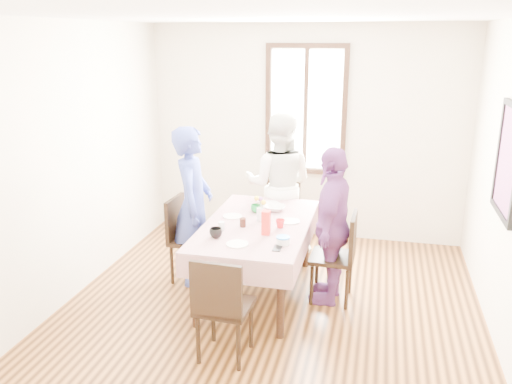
{
  "coord_description": "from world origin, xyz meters",
  "views": [
    {
      "loc": [
        0.93,
        -4.33,
        2.55
      ],
      "look_at": [
        -0.2,
        0.4,
        1.1
      ],
      "focal_mm": 36.94,
      "sensor_mm": 36.0,
      "label": 1
    }
  ],
  "objects_px": {
    "chair_left": "(192,240)",
    "chair_right": "(332,257)",
    "chair_far": "(279,216)",
    "person_left": "(193,206)",
    "person_right": "(332,226)",
    "chair_near": "(225,306)",
    "dining_table": "(257,259)",
    "person_far": "(279,185)"
  },
  "relations": [
    {
      "from": "chair_near",
      "to": "person_left",
      "type": "height_order",
      "value": "person_left"
    },
    {
      "from": "dining_table",
      "to": "person_left",
      "type": "relative_size",
      "value": 0.98
    },
    {
      "from": "chair_far",
      "to": "person_left",
      "type": "distance_m",
      "value": 1.28
    },
    {
      "from": "person_left",
      "to": "chair_near",
      "type": "bearing_deg",
      "value": -159.96
    },
    {
      "from": "dining_table",
      "to": "person_left",
      "type": "distance_m",
      "value": 0.88
    },
    {
      "from": "dining_table",
      "to": "person_left",
      "type": "xyz_separation_m",
      "value": [
        -0.73,
        0.15,
        0.46
      ]
    },
    {
      "from": "person_left",
      "to": "dining_table",
      "type": "bearing_deg",
      "value": -111.46
    },
    {
      "from": "dining_table",
      "to": "chair_far",
      "type": "xyz_separation_m",
      "value": [
        0.0,
        1.13,
        0.08
      ]
    },
    {
      "from": "chair_near",
      "to": "chair_far",
      "type": "bearing_deg",
      "value": 92.84
    },
    {
      "from": "chair_near",
      "to": "person_left",
      "type": "bearing_deg",
      "value": 122.39
    },
    {
      "from": "dining_table",
      "to": "chair_right",
      "type": "relative_size",
      "value": 1.81
    },
    {
      "from": "dining_table",
      "to": "person_right",
      "type": "height_order",
      "value": "person_right"
    },
    {
      "from": "chair_far",
      "to": "person_far",
      "type": "relative_size",
      "value": 0.53
    },
    {
      "from": "dining_table",
      "to": "chair_left",
      "type": "height_order",
      "value": "chair_left"
    },
    {
      "from": "person_right",
      "to": "dining_table",
      "type": "bearing_deg",
      "value": -81.12
    },
    {
      "from": "chair_right",
      "to": "chair_far",
      "type": "bearing_deg",
      "value": 36.24
    },
    {
      "from": "dining_table",
      "to": "chair_near",
      "type": "bearing_deg",
      "value": -90.0
    },
    {
      "from": "chair_near",
      "to": "chair_left",
      "type": "bearing_deg",
      "value": 123.06
    },
    {
      "from": "dining_table",
      "to": "chair_left",
      "type": "bearing_deg",
      "value": 168.36
    },
    {
      "from": "chair_left",
      "to": "chair_far",
      "type": "height_order",
      "value": "same"
    },
    {
      "from": "chair_far",
      "to": "person_left",
      "type": "height_order",
      "value": "person_left"
    },
    {
      "from": "dining_table",
      "to": "chair_far",
      "type": "distance_m",
      "value": 1.13
    },
    {
      "from": "person_left",
      "to": "person_right",
      "type": "height_order",
      "value": "person_left"
    },
    {
      "from": "person_left",
      "to": "person_far",
      "type": "xyz_separation_m",
      "value": [
        0.73,
        0.96,
        0.02
      ]
    },
    {
      "from": "chair_left",
      "to": "person_left",
      "type": "distance_m",
      "value": 0.38
    },
    {
      "from": "person_left",
      "to": "person_right",
      "type": "relative_size",
      "value": 1.07
    },
    {
      "from": "person_right",
      "to": "person_left",
      "type": "bearing_deg",
      "value": -89.19
    },
    {
      "from": "dining_table",
      "to": "chair_left",
      "type": "xyz_separation_m",
      "value": [
        -0.75,
        0.15,
        0.08
      ]
    },
    {
      "from": "person_left",
      "to": "person_right",
      "type": "bearing_deg",
      "value": -103.54
    },
    {
      "from": "chair_left",
      "to": "person_left",
      "type": "relative_size",
      "value": 0.54
    },
    {
      "from": "person_far",
      "to": "dining_table",
      "type": "bearing_deg",
      "value": 87.62
    },
    {
      "from": "chair_left",
      "to": "person_far",
      "type": "bearing_deg",
      "value": 145.34
    },
    {
      "from": "chair_right",
      "to": "chair_far",
      "type": "xyz_separation_m",
      "value": [
        -0.75,
        1.08,
        0.0
      ]
    },
    {
      "from": "chair_right",
      "to": "chair_near",
      "type": "distance_m",
      "value": 1.4
    },
    {
      "from": "chair_left",
      "to": "person_right",
      "type": "bearing_deg",
      "value": 89.42
    },
    {
      "from": "person_left",
      "to": "chair_far",
      "type": "bearing_deg",
      "value": -46.23
    },
    {
      "from": "chair_left",
      "to": "person_far",
      "type": "distance_m",
      "value": 1.28
    },
    {
      "from": "dining_table",
      "to": "chair_near",
      "type": "height_order",
      "value": "chair_near"
    },
    {
      "from": "chair_left",
      "to": "chair_right",
      "type": "bearing_deg",
      "value": 89.47
    },
    {
      "from": "chair_far",
      "to": "person_right",
      "type": "relative_size",
      "value": 0.58
    },
    {
      "from": "chair_far",
      "to": "chair_near",
      "type": "xyz_separation_m",
      "value": [
        0.0,
        -2.26,
        0.0
      ]
    },
    {
      "from": "person_far",
      "to": "chair_right",
      "type": "bearing_deg",
      "value": 122.88
    }
  ]
}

